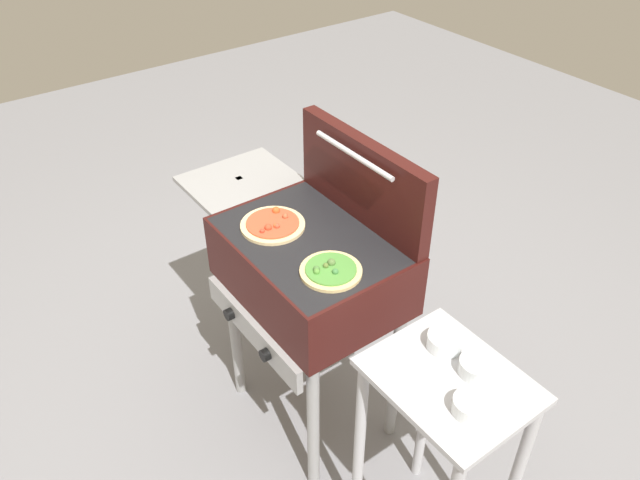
% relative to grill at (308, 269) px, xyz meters
% --- Properties ---
extents(ground_plane, '(8.00, 8.00, 0.00)m').
position_rel_grill_xyz_m(ground_plane, '(0.01, 0.00, -0.76)').
color(ground_plane, gray).
extents(grill, '(0.96, 0.53, 0.90)m').
position_rel_grill_xyz_m(grill, '(0.00, 0.00, 0.00)').
color(grill, '#38110F').
rests_on(grill, ground_plane).
extents(grill_lid_open, '(0.63, 0.08, 0.30)m').
position_rel_grill_xyz_m(grill_lid_open, '(0.01, 0.22, 0.30)').
color(grill_lid_open, '#38110F').
rests_on(grill_lid_open, grill).
extents(pizza_pepperoni, '(0.22, 0.22, 0.04)m').
position_rel_grill_xyz_m(pizza_pepperoni, '(-0.12, -0.06, 0.15)').
color(pizza_pepperoni, beige).
rests_on(pizza_pepperoni, grill).
extents(pizza_veggie, '(0.20, 0.20, 0.03)m').
position_rel_grill_xyz_m(pizza_veggie, '(0.20, -0.05, 0.15)').
color(pizza_veggie, '#E0C17F').
rests_on(pizza_veggie, grill).
extents(prep_table, '(0.44, 0.36, 0.81)m').
position_rel_grill_xyz_m(prep_table, '(0.67, 0.00, -0.18)').
color(prep_table, '#B2B2B7').
rests_on(prep_table, ground_plane).
extents(topping_bowl_near, '(0.09, 0.09, 0.04)m').
position_rel_grill_xyz_m(topping_bowl_near, '(0.78, -0.04, 0.08)').
color(topping_bowl_near, silver).
rests_on(topping_bowl_near, prep_table).
extents(topping_bowl_far, '(0.10, 0.10, 0.04)m').
position_rel_grill_xyz_m(topping_bowl_far, '(0.70, 0.07, 0.08)').
color(topping_bowl_far, silver).
rests_on(topping_bowl_far, prep_table).
extents(topping_bowl_middle, '(0.10, 0.10, 0.04)m').
position_rel_grill_xyz_m(topping_bowl_middle, '(0.58, 0.07, 0.08)').
color(topping_bowl_middle, silver).
rests_on(topping_bowl_middle, prep_table).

